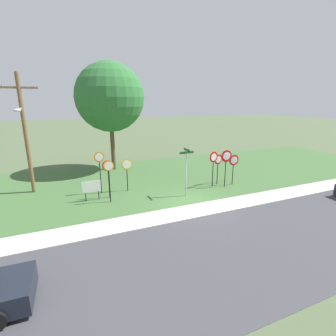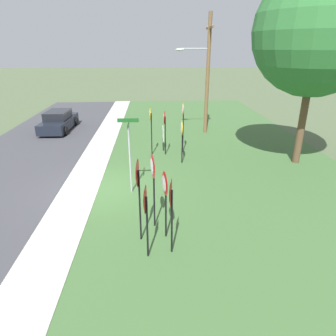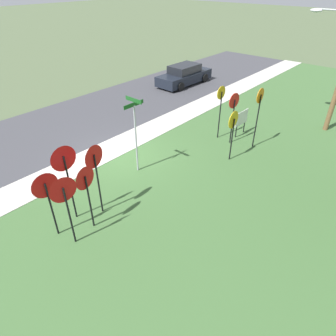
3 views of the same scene
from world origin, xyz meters
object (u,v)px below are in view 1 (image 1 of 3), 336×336
Objects in this scene: oak_tree_left at (110,97)px; yield_sign_far_left at (218,162)px; yield_sign_near_left at (226,160)px; utility_pole at (25,130)px; stop_sign_near_left at (127,168)px; stop_sign_far_center at (100,164)px; stop_sign_far_left at (108,171)px; yield_sign_center at (234,163)px; street_name_post at (186,168)px; stop_sign_near_right at (109,173)px; notice_board at (92,188)px; yield_sign_near_right at (226,159)px; yield_sign_far_right at (214,161)px.

yield_sign_far_left is at bearing -48.93° from oak_tree_left.
utility_pole is at bearing 174.91° from yield_sign_near_left.
stop_sign_far_center is at bearing 171.99° from stop_sign_near_left.
stop_sign_far_left is at bearing -173.27° from yield_sign_near_left.
yield_sign_center reaches higher than stop_sign_near_left.
yield_sign_near_left is 0.75× the size of street_name_post.
stop_sign_near_left is at bearing 171.41° from yield_sign_center.
utility_pole is (-13.30, 3.82, 2.50)m from yield_sign_center.
stop_sign_near_right is 0.93× the size of stop_sign_far_center.
stop_sign_far_left is at bearing 3.86° from notice_board.
yield_sign_near_left is 1.17m from yield_sign_near_right.
stop_sign_far_center is at bearing 116.63° from stop_sign_far_left.
stop_sign_far_center reaches higher than yield_sign_center.
notice_board is (-0.71, -1.07, -1.17)m from stop_sign_far_center.
yield_sign_far_right is 2.74m from street_name_post.
notice_board is (-9.67, 0.18, -0.90)m from yield_sign_near_left.
notice_board is at bearing 176.79° from yield_sign_near_right.
yield_sign_far_right is at bearing -53.27° from oak_tree_left.
stop_sign_near_right reaches higher than yield_sign_far_left.
street_name_post reaches higher than stop_sign_far_center.
street_name_post is (-3.23, -1.24, 0.19)m from yield_sign_far_left.
utility_pole is at bearing 154.50° from stop_sign_far_center.
stop_sign_far_center is 1.26× the size of yield_sign_far_left.
stop_sign_near_left is at bearing -19.60° from utility_pole.
notice_board is (3.47, -2.94, -3.32)m from utility_pole.
street_name_post is at bearing -7.63° from stop_sign_near_right.
stop_sign_far_left is 8.81m from yield_sign_center.
stop_sign_far_center is at bearing -179.66° from yield_sign_near_left.
yield_sign_far_left is at bearing 153.57° from yield_sign_center.
yield_sign_near_right is 2.14× the size of notice_board.
oak_tree_left is (0.23, 5.99, 4.61)m from stop_sign_near_left.
stop_sign_far_center is at bearing 159.96° from yield_sign_far_left.
yield_sign_far_right is 0.28× the size of oak_tree_left.
stop_sign_far_center is at bearing 172.45° from yield_sign_center.
yield_sign_center is at bearing 18.67° from yield_sign_near_right.
stop_sign_far_left is 1.10m from stop_sign_far_center.
stop_sign_near_right is at bearing -176.70° from yield_sign_center.
stop_sign_near_left is 1.78× the size of notice_board.
stop_sign_near_left is at bearing -8.82° from stop_sign_far_center.
notice_board is (-5.66, 1.55, -1.00)m from street_name_post.
yield_sign_center reaches higher than yield_sign_far_left.
yield_sign_near_left is 13.72m from utility_pole.
street_name_post is 0.41× the size of utility_pole.
yield_sign_near_left is at bearing 8.30° from yield_sign_far_right.
stop_sign_far_left is 1.10× the size of yield_sign_far_left.
yield_sign_far_left is 1.00× the size of yield_sign_center.
stop_sign_far_center is 5.60m from street_name_post.
yield_sign_near_left is 0.72m from yield_sign_center.
stop_sign_far_center is 0.37× the size of utility_pole.
stop_sign_far_center reaches higher than notice_board.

